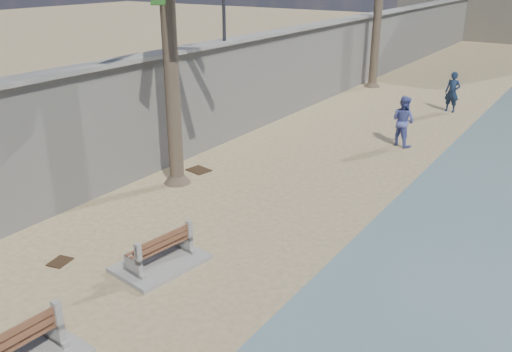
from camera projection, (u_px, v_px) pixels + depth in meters
The scene contains 8 objects.
seawall at pixel (324, 62), 25.67m from camera, with size 0.45×70.00×3.50m, color gray.
wall_cap at pixel (326, 23), 25.02m from camera, with size 0.80×70.00×0.12m, color gray.
bench_near at pixel (10, 351), 8.51m from camera, with size 1.58×2.20×0.88m.
bench_far at pixel (160, 251), 11.57m from camera, with size 1.54×2.05×0.79m.
person_a at pixel (453, 89), 23.62m from camera, with size 0.73×0.49×2.01m, color #16243C.
person_b at pixel (403, 118), 19.14m from camera, with size 0.96×0.75×2.00m, color #5059A6.
debris_c at pixel (199, 170), 17.09m from camera, with size 0.69×0.55×0.03m, color #382616.
debris_d at pixel (60, 262), 11.80m from camera, with size 0.47×0.38×0.03m, color #382616.
Camera 1 is at (6.34, -3.39, 6.04)m, focal length 38.00 mm.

